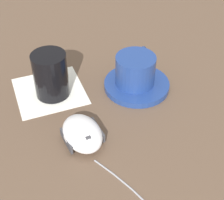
{
  "coord_description": "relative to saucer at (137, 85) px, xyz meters",
  "views": [
    {
      "loc": [
        0.03,
        -0.52,
        0.46
      ],
      "look_at": [
        0.07,
        -0.02,
        0.03
      ],
      "focal_mm": 55.0,
      "sensor_mm": 36.0,
      "label": 1
    }
  ],
  "objects": [
    {
      "name": "saucer",
      "position": [
        0.0,
        0.0,
        0.0
      ],
      "size": [
        0.14,
        0.14,
        0.01
      ],
      "primitive_type": "cylinder",
      "color": "navy",
      "rests_on": "ground"
    },
    {
      "name": "computer_mouse",
      "position": [
        -0.12,
        -0.15,
        0.01
      ],
      "size": [
        0.1,
        0.11,
        0.04
      ],
      "color": "silver",
      "rests_on": "ground"
    },
    {
      "name": "coffee_cup",
      "position": [
        -0.0,
        0.0,
        0.04
      ],
      "size": [
        0.08,
        0.11,
        0.06
      ],
      "color": "navy",
      "rests_on": "saucer"
    },
    {
      "name": "drinking_glass",
      "position": [
        -0.18,
        -0.01,
        0.04
      ],
      "size": [
        0.07,
        0.07,
        0.09
      ],
      "primitive_type": "cylinder",
      "color": "black",
      "rests_on": "napkin_under_glass"
    },
    {
      "name": "ground_plane",
      "position": [
        -0.13,
        -0.05,
        -0.01
      ],
      "size": [
        3.0,
        3.0,
        0.0
      ],
      "primitive_type": "plane",
      "color": "brown"
    },
    {
      "name": "napkin_under_glass",
      "position": [
        -0.19,
        -0.0,
        -0.01
      ],
      "size": [
        0.17,
        0.17,
        0.0
      ],
      "primitive_type": "cube",
      "rotation": [
        0.0,
        0.0,
        0.3
      ],
      "color": "silver",
      "rests_on": "ground"
    }
  ]
}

